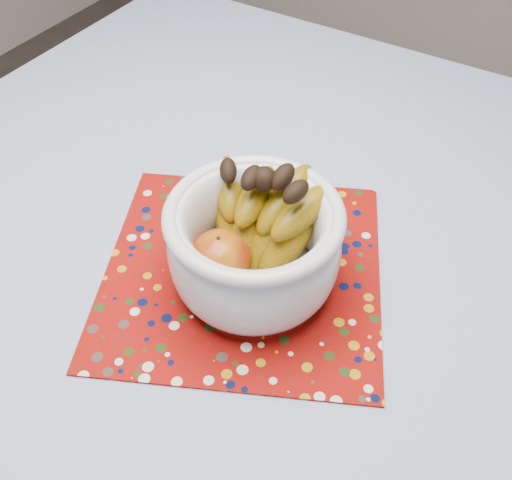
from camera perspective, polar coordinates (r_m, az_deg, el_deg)
table at (r=1.06m, az=-1.60°, el=-0.64°), size 1.20×1.20×0.75m
tablecloth at (r=1.00m, az=-1.70°, el=2.55°), size 1.32×1.32×0.01m
placemat at (r=0.91m, az=-1.28°, el=-2.90°), size 0.55×0.55×0.00m
fruit_bowl at (r=0.83m, az=-0.07°, el=0.59°), size 0.28×0.26×0.19m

